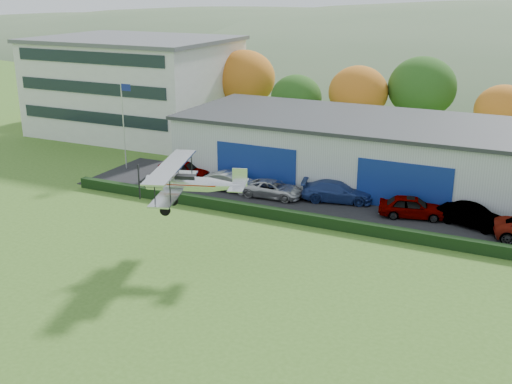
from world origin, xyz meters
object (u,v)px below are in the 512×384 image
at_px(car_0, 185,170).
at_px(car_1, 231,182).
at_px(office_block, 136,85).
at_px(car_4, 412,207).
at_px(car_3, 337,191).
at_px(flagpole, 124,117).
at_px(biplane, 187,182).
at_px(hangar, 421,156).
at_px(car_5, 472,216).
at_px(car_2, 273,189).

bearing_deg(car_0, car_1, -109.15).
xyz_separation_m(office_block, car_4, (33.99, -14.41, -4.38)).
bearing_deg(car_3, car_1, 84.91).
bearing_deg(flagpole, biplane, -42.73).
bearing_deg(office_block, car_3, -25.47).
distance_m(car_1, car_3, 8.63).
bearing_deg(hangar, biplane, -116.64).
height_order(car_0, biplane, biplane).
relative_size(flagpole, car_0, 1.72).
height_order(flagpole, car_5, flagpole).
bearing_deg(flagpole, car_5, -2.74).
bearing_deg(biplane, car_1, 88.45).
xyz_separation_m(hangar, car_3, (-4.92, -6.35, -1.82)).
bearing_deg(flagpole, car_2, -6.09).
xyz_separation_m(office_block, car_1, (19.54, -14.61, -4.42)).
xyz_separation_m(car_0, car_4, (19.54, -1.04, -0.00)).
bearing_deg(biplane, car_0, 105.01).
bearing_deg(car_0, flagpole, 81.23).
relative_size(car_0, car_3, 0.86).
height_order(car_0, car_1, car_0).
bearing_deg(car_2, car_4, -91.10).
xyz_separation_m(car_3, car_4, (5.91, -1.03, -0.00)).
xyz_separation_m(hangar, flagpole, (-24.88, -5.98, 2.13)).
relative_size(car_0, car_2, 0.97).
bearing_deg(car_1, hangar, -59.59).
distance_m(hangar, car_5, 9.19).
relative_size(car_1, car_5, 0.98).
distance_m(flagpole, car_1, 12.21).
distance_m(flagpole, car_0, 7.47).
relative_size(car_0, biplane, 0.62).
bearing_deg(biplane, hangar, 45.70).
relative_size(car_4, car_5, 1.00).
bearing_deg(car_0, car_3, -95.48).
height_order(car_4, biplane, biplane).
height_order(car_0, car_2, car_0).
relative_size(flagpole, car_1, 1.77).
distance_m(car_1, car_5, 18.56).
bearing_deg(car_2, flagpole, 81.69).
height_order(office_block, flagpole, office_block).
distance_m(hangar, biplane, 22.24).
bearing_deg(car_2, biplane, 176.90).
xyz_separation_m(car_1, car_3, (8.54, 1.23, 0.05)).
height_order(hangar, car_1, hangar).
distance_m(hangar, car_1, 15.56).
bearing_deg(biplane, office_block, 113.05).
distance_m(hangar, office_block, 33.84).
bearing_deg(car_3, biplane, 146.24).
xyz_separation_m(car_1, car_4, (14.44, 0.20, 0.05)).
height_order(car_1, car_5, car_5).
bearing_deg(car_0, car_5, -98.03).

